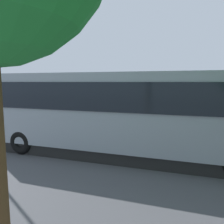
{
  "coord_description": "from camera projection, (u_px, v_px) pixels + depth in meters",
  "views": [
    {
      "loc": [
        -3.71,
        13.13,
        2.91
      ],
      "look_at": [
        -0.02,
        -0.08,
        1.1
      ],
      "focal_mm": 36.43,
      "sensor_mm": 36.0,
      "label": 1
    }
  ],
  "objects": [
    {
      "name": "ground_plane",
      "position": [
        111.0,
        130.0,
        13.91
      ],
      "size": [
        80.0,
        80.0,
        0.0
      ],
      "primitive_type": "plane",
      "color": "#4C4C51"
    },
    {
      "name": "tour_bus",
      "position": [
        122.0,
        115.0,
        8.85
      ],
      "size": [
        11.39,
        3.13,
        3.25
      ],
      "color": "#8C939E",
      "rests_on": "ground_plane"
    },
    {
      "name": "spectator_far_left",
      "position": [
        197.0,
        120.0,
        10.97
      ],
      "size": [
        0.58,
        0.35,
        1.79
      ],
      "color": "black",
      "rests_on": "ground_plane"
    },
    {
      "name": "spectator_left",
      "position": [
        167.0,
        121.0,
        11.29
      ],
      "size": [
        0.58,
        0.36,
        1.66
      ],
      "color": "black",
      "rests_on": "ground_plane"
    },
    {
      "name": "spectator_centre",
      "position": [
        145.0,
        121.0,
        11.37
      ],
      "size": [
        0.58,
        0.36,
        1.68
      ],
      "color": "#473823",
      "rests_on": "ground_plane"
    },
    {
      "name": "spectator_right",
      "position": [
        117.0,
        117.0,
        11.96
      ],
      "size": [
        0.58,
        0.37,
        1.78
      ],
      "color": "black",
      "rests_on": "ground_plane"
    },
    {
      "name": "spectator_far_right",
      "position": [
        94.0,
        116.0,
        12.45
      ],
      "size": [
        0.57,
        0.38,
        1.8
      ],
      "color": "black",
      "rests_on": "ground_plane"
    },
    {
      "name": "parked_motorcycle_silver",
      "position": [
        170.0,
        135.0,
        10.5
      ],
      "size": [
        2.04,
        0.67,
        0.99
      ],
      "color": "black",
      "rests_on": "ground_plane"
    },
    {
      "name": "stunt_motorcycle",
      "position": [
        70.0,
        107.0,
        17.21
      ],
      "size": [
        1.83,
        0.82,
        1.91
      ],
      "color": "black",
      "rests_on": "ground_plane"
    },
    {
      "name": "traffic_cone",
      "position": [
        83.0,
        118.0,
        16.57
      ],
      "size": [
        0.34,
        0.34,
        0.63
      ],
      "color": "orange",
      "rests_on": "ground_plane"
    },
    {
      "name": "bay_line_a",
      "position": [
        166.0,
        128.0,
        14.55
      ],
      "size": [
        0.23,
        3.64,
        0.01
      ],
      "color": "white",
      "rests_on": "ground_plane"
    },
    {
      "name": "bay_line_b",
      "position": [
        127.0,
        126.0,
        15.24
      ],
      "size": [
        0.25,
        4.05,
        0.01
      ],
      "color": "white",
      "rests_on": "ground_plane"
    },
    {
      "name": "bay_line_c",
      "position": [
        90.0,
        124.0,
        15.93
      ],
      "size": [
        0.23,
        3.68,
        0.01
      ],
      "color": "white",
      "rests_on": "ground_plane"
    },
    {
      "name": "bay_line_d",
      "position": [
        57.0,
        122.0,
        16.62
      ],
      "size": [
        0.26,
        4.56,
        0.01
      ],
      "color": "white",
      "rests_on": "ground_plane"
    }
  ]
}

